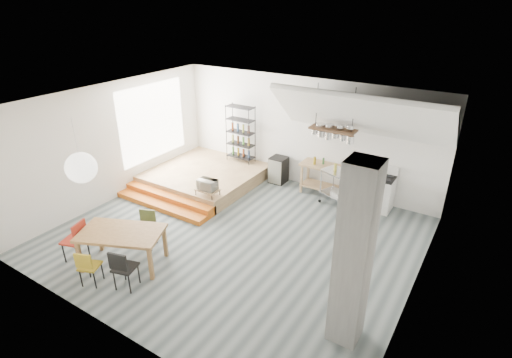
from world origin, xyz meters
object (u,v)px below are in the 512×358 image
Objects in this scene: stove at (381,193)px; mini_fridge at (278,170)px; dining_table at (121,235)px; rolling_cart at (340,185)px.

mini_fridge is at bearing 179.20° from stove.
dining_table is at bearing -126.25° from stove.
rolling_cart reaches higher than dining_table.
dining_table is at bearing -97.96° from mini_fridge.
rolling_cart reaches higher than mini_fridge.
dining_table and mini_fridge have the same top height.
mini_fridge is at bearing -171.27° from rolling_cart.
dining_table is 5.62m from rolling_cart.
rolling_cart is (-0.98, -0.46, 0.17)m from stove.
rolling_cart is 1.42× the size of mini_fridge.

